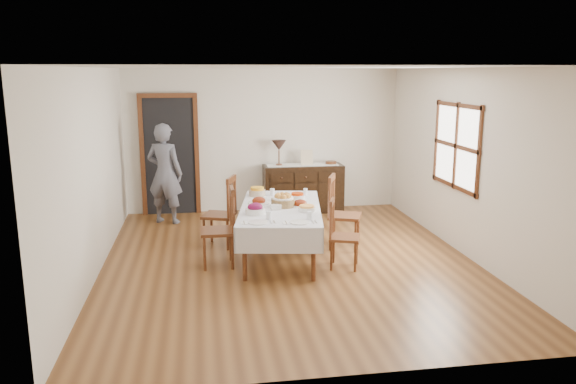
{
  "coord_description": "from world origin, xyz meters",
  "views": [
    {
      "loc": [
        -1.15,
        -7.23,
        2.56
      ],
      "look_at": [
        0.0,
        0.1,
        0.95
      ],
      "focal_mm": 35.0,
      "sensor_mm": 36.0,
      "label": 1
    }
  ],
  "objects": [
    {
      "name": "chair_left_far",
      "position": [
        -0.86,
        0.82,
        0.53
      ],
      "size": [
        0.56,
        0.56,
        1.06
      ],
      "rotation": [
        0.0,
        0.0,
        -1.9
      ],
      "color": "#562C16",
      "rests_on": "ground"
    },
    {
      "name": "chair_right_far",
      "position": [
        0.85,
        0.5,
        0.54
      ],
      "size": [
        0.58,
        0.58,
        1.08
      ],
      "rotation": [
        0.0,
        0.0,
        1.19
      ],
      "color": "#562C16",
      "rests_on": "ground"
    },
    {
      "name": "casserole_dish",
      "position": [
        0.22,
        -0.12,
        0.77
      ],
      "size": [
        0.23,
        0.23,
        0.08
      ],
      "color": "white",
      "rests_on": "dining_table"
    },
    {
      "name": "butter_dish",
      "position": [
        -0.18,
        0.03,
        0.76
      ],
      "size": [
        0.15,
        0.11,
        0.07
      ],
      "color": "white",
      "rests_on": "dining_table"
    },
    {
      "name": "dining_table",
      "position": [
        -0.09,
        0.18,
        0.64
      ],
      "size": [
        1.41,
        2.27,
        0.73
      ],
      "rotation": [
        0.0,
        0.0,
        -0.16
      ],
      "color": "silver",
      "rests_on": "ground"
    },
    {
      "name": "pineapple_bowl",
      "position": [
        -0.34,
        0.92,
        0.79
      ],
      "size": [
        0.25,
        0.25,
        0.13
      ],
      "color": "tan",
      "rests_on": "dining_table"
    },
    {
      "name": "picture_frame",
      "position": [
        0.75,
        2.7,
        1.01
      ],
      "size": [
        0.22,
        0.08,
        0.28
      ],
      "color": "beige",
      "rests_on": "sideboard"
    },
    {
      "name": "glass_far_b",
      "position": [
        0.38,
        0.83,
        0.78
      ],
      "size": [
        0.06,
        0.06,
        0.11
      ],
      "color": "white",
      "rests_on": "dining_table"
    },
    {
      "name": "ham_platter_b",
      "position": [
        0.18,
        0.17,
        0.76
      ],
      "size": [
        0.29,
        0.29,
        0.11
      ],
      "color": "white",
      "rests_on": "dining_table"
    },
    {
      "name": "table_lamp",
      "position": [
        0.25,
        2.73,
        1.23
      ],
      "size": [
        0.26,
        0.26,
        0.46
      ],
      "color": "brown",
      "rests_on": "sideboard"
    },
    {
      "name": "setting_right",
      "position": [
        0.07,
        -0.63,
        0.75
      ],
      "size": [
        0.44,
        0.31,
        0.1
      ],
      "color": "white",
      "rests_on": "dining_table"
    },
    {
      "name": "bread_basket",
      "position": [
        -0.06,
        0.19,
        0.81
      ],
      "size": [
        0.33,
        0.33,
        0.19
      ],
      "color": "brown",
      "rests_on": "dining_table"
    },
    {
      "name": "room_shell",
      "position": [
        -0.15,
        0.42,
        1.64
      ],
      "size": [
        5.02,
        6.02,
        2.65
      ],
      "color": "silver",
      "rests_on": "ground"
    },
    {
      "name": "deco_bowl",
      "position": [
        1.21,
        2.73,
        0.9
      ],
      "size": [
        0.2,
        0.2,
        0.06
      ],
      "color": "#562C16",
      "rests_on": "sideboard"
    },
    {
      "name": "ham_platter_a",
      "position": [
        -0.36,
        0.43,
        0.76
      ],
      "size": [
        0.31,
        0.31,
        0.11
      ],
      "color": "white",
      "rests_on": "dining_table"
    },
    {
      "name": "chair_left_near",
      "position": [
        -0.91,
        -0.02,
        0.54
      ],
      "size": [
        0.45,
        0.45,
        1.07
      ],
      "rotation": [
        0.0,
        0.0,
        -1.57
      ],
      "color": "#562C16",
      "rests_on": "ground"
    },
    {
      "name": "chair_right_near",
      "position": [
        0.64,
        -0.33,
        0.47
      ],
      "size": [
        0.49,
        0.49,
        0.92
      ],
      "rotation": [
        0.0,
        0.0,
        1.24
      ],
      "color": "#562C16",
      "rests_on": "ground"
    },
    {
      "name": "sideboard",
      "position": [
        0.69,
        2.72,
        0.44
      ],
      "size": [
        1.45,
        0.53,
        0.87
      ],
      "color": "black",
      "rests_on": "ground"
    },
    {
      "name": "ground",
      "position": [
        0.0,
        0.0,
        0.0
      ],
      "size": [
        6.0,
        6.0,
        0.0
      ],
      "primitive_type": "plane",
      "color": "brown"
    },
    {
      "name": "glass_far_a",
      "position": [
        -0.11,
        0.91,
        0.78
      ],
      "size": [
        0.07,
        0.07,
        0.1
      ],
      "color": "white",
      "rests_on": "dining_table"
    },
    {
      "name": "beet_bowl",
      "position": [
        -0.47,
        -0.15,
        0.79
      ],
      "size": [
        0.26,
        0.26,
        0.15
      ],
      "color": "white",
      "rests_on": "dining_table"
    },
    {
      "name": "runner",
      "position": [
        0.68,
        2.75,
        0.88
      ],
      "size": [
        1.3,
        0.35,
        0.01
      ],
      "color": "white",
      "rests_on": "sideboard"
    },
    {
      "name": "setting_left",
      "position": [
        -0.44,
        -0.55,
        0.75
      ],
      "size": [
        0.44,
        0.31,
        0.1
      ],
      "color": "white",
      "rests_on": "dining_table"
    },
    {
      "name": "carrot_bowl",
      "position": [
        0.22,
        0.6,
        0.77
      ],
      "size": [
        0.22,
        0.22,
        0.1
      ],
      "color": "white",
      "rests_on": "dining_table"
    },
    {
      "name": "person",
      "position": [
        -1.76,
        2.31,
        0.91
      ],
      "size": [
        0.67,
        0.56,
        1.82
      ],
      "primitive_type": "imported",
      "rotation": [
        0.0,
        0.0,
        2.74
      ],
      "color": "slate",
      "rests_on": "ground"
    },
    {
      "name": "egg_basket",
      "position": [
        0.01,
        0.56,
        0.76
      ],
      "size": [
        0.24,
        0.24,
        0.1
      ],
      "color": "black",
      "rests_on": "dining_table"
    }
  ]
}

